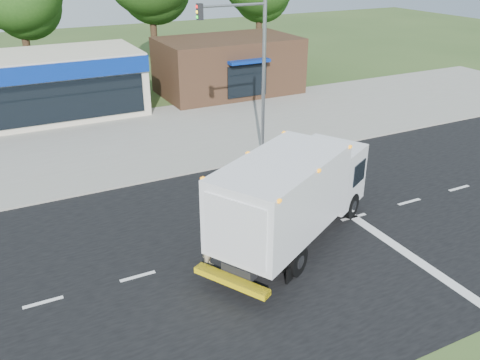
{
  "coord_description": "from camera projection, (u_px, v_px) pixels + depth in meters",
  "views": [
    {
      "loc": [
        -9.31,
        -14.02,
        9.99
      ],
      "look_at": [
        -1.14,
        2.04,
        1.7
      ],
      "focal_mm": 38.0,
      "sensor_mm": 36.0,
      "label": 1
    }
  ],
  "objects": [
    {
      "name": "ground",
      "position": [
        291.0,
        235.0,
        19.36
      ],
      "size": [
        120.0,
        120.0,
        0.0
      ],
      "primitive_type": "plane",
      "color": "#385123",
      "rests_on": "ground"
    },
    {
      "name": "road_asphalt",
      "position": [
        291.0,
        235.0,
        19.36
      ],
      "size": [
        60.0,
        14.0,
        0.02
      ],
      "primitive_type": "cube",
      "color": "black",
      "rests_on": "ground"
    },
    {
      "name": "sidewalk",
      "position": [
        205.0,
        160.0,
        25.98
      ],
      "size": [
        60.0,
        2.4,
        0.12
      ],
      "primitive_type": "cube",
      "color": "gray",
      "rests_on": "ground"
    },
    {
      "name": "parking_apron",
      "position": [
        167.0,
        128.0,
        30.7
      ],
      "size": [
        60.0,
        9.0,
        0.02
      ],
      "primitive_type": "cube",
      "color": "gray",
      "rests_on": "ground"
    },
    {
      "name": "lane_markings",
      "position": [
        341.0,
        242.0,
        18.82
      ],
      "size": [
        55.2,
        7.0,
        0.01
      ],
      "color": "silver",
      "rests_on": "road_asphalt"
    },
    {
      "name": "ems_box_truck",
      "position": [
        293.0,
        192.0,
        17.98
      ],
      "size": [
        8.34,
        6.18,
        3.62
      ],
      "rotation": [
        0.0,
        0.0,
        0.51
      ],
      "color": "black",
      "rests_on": "ground"
    },
    {
      "name": "emergency_worker",
      "position": [
        209.0,
        245.0,
        17.05
      ],
      "size": [
        0.7,
        0.71,
        1.76
      ],
      "rotation": [
        0.0,
        0.0,
        0.84
      ],
      "color": "#CCB788",
      "rests_on": "ground"
    },
    {
      "name": "brown_storefront",
      "position": [
        228.0,
        65.0,
        37.59
      ],
      "size": [
        10.0,
        6.7,
        4.0
      ],
      "color": "#382316",
      "rests_on": "ground"
    },
    {
      "name": "traffic_signal_pole",
      "position": [
        252.0,
        63.0,
        24.43
      ],
      "size": [
        3.51,
        0.25,
        8.0
      ],
      "color": "gray",
      "rests_on": "ground"
    }
  ]
}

